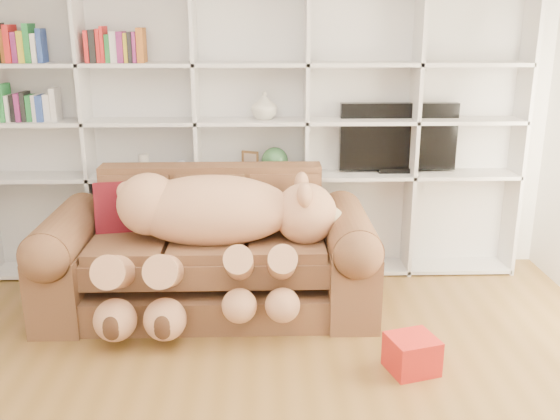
{
  "coord_description": "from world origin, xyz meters",
  "views": [
    {
      "loc": [
        0.08,
        -2.71,
        2.08
      ],
      "look_at": [
        0.21,
        1.63,
        0.75
      ],
      "focal_mm": 40.0,
      "sensor_mm": 36.0,
      "label": 1
    }
  ],
  "objects_px": {
    "gift_box": "(412,354)",
    "sofa": "(210,258)",
    "tv": "(398,138)",
    "teddy_bear": "(213,227)"
  },
  "relations": [
    {
      "from": "sofa",
      "to": "teddy_bear",
      "type": "height_order",
      "value": "teddy_bear"
    },
    {
      "from": "sofa",
      "to": "tv",
      "type": "relative_size",
      "value": 2.48
    },
    {
      "from": "tv",
      "to": "gift_box",
      "type": "bearing_deg",
      "value": -97.2
    },
    {
      "from": "gift_box",
      "to": "teddy_bear",
      "type": "bearing_deg",
      "value": 148.9
    },
    {
      "from": "gift_box",
      "to": "sofa",
      "type": "bearing_deg",
      "value": 143.63
    },
    {
      "from": "sofa",
      "to": "gift_box",
      "type": "height_order",
      "value": "sofa"
    },
    {
      "from": "teddy_bear",
      "to": "tv",
      "type": "relative_size",
      "value": 1.77
    },
    {
      "from": "teddy_bear",
      "to": "gift_box",
      "type": "relative_size",
      "value": 6.07
    },
    {
      "from": "sofa",
      "to": "gift_box",
      "type": "distance_m",
      "value": 1.65
    },
    {
      "from": "gift_box",
      "to": "tv",
      "type": "height_order",
      "value": "tv"
    }
  ]
}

